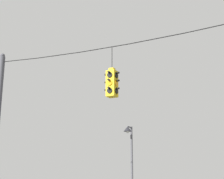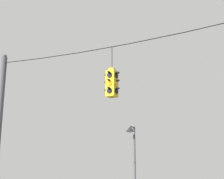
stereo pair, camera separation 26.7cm
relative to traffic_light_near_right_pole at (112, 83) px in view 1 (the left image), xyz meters
The scene contains 3 objects.
span_wire 2.30m from the traffic_light_near_right_pole, ahead, with size 14.62×0.03×0.36m.
traffic_light_near_right_pole is the anchor object (origin of this frame).
street_lamp 6.64m from the traffic_light_near_right_pole, 109.35° to the left, with size 0.43×0.75×4.54m.
Camera 1 is at (3.82, -10.14, 1.83)m, focal length 55.00 mm.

